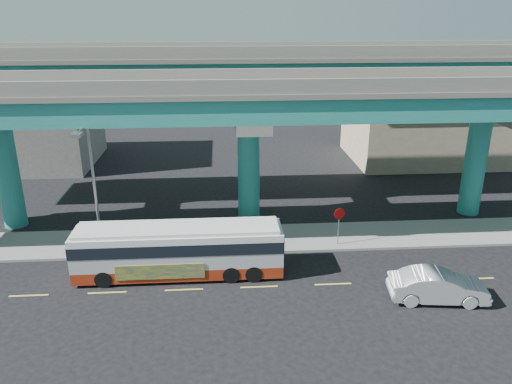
{
  "coord_description": "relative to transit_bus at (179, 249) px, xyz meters",
  "views": [
    {
      "loc": [
        -1.84,
        -23.47,
        13.97
      ],
      "look_at": [
        0.14,
        4.0,
        3.83
      ],
      "focal_mm": 35.0,
      "sensor_mm": 36.0,
      "label": 1
    }
  ],
  "objects": [
    {
      "name": "stop_sign",
      "position": [
        9.55,
        2.81,
        0.29
      ],
      "size": [
        0.72,
        0.18,
        2.43
      ],
      "rotation": [
        0.0,
        0.0,
        -0.19
      ],
      "color": "gray",
      "rests_on": "sidewalk"
    },
    {
      "name": "ground",
      "position": [
        4.28,
        -1.37,
        -1.6
      ],
      "size": [
        120.0,
        120.0,
        0.0
      ],
      "primitive_type": "plane",
      "color": "black",
      "rests_on": "ground"
    },
    {
      "name": "sidewalk",
      "position": [
        4.28,
        4.13,
        -1.52
      ],
      "size": [
        70.0,
        4.0,
        0.15
      ],
      "primitive_type": "cube",
      "color": "gray",
      "rests_on": "ground"
    },
    {
      "name": "lane_markings",
      "position": [
        4.28,
        -1.67,
        -1.59
      ],
      "size": [
        58.0,
        0.12,
        0.01
      ],
      "color": "#D8C64C",
      "rests_on": "ground"
    },
    {
      "name": "street_lamp",
      "position": [
        -4.85,
        2.06,
        3.78
      ],
      "size": [
        0.5,
        2.61,
        8.08
      ],
      "color": "gray",
      "rests_on": "sidewalk"
    },
    {
      "name": "viaduct",
      "position": [
        4.28,
        7.74,
        7.54
      ],
      "size": [
        52.0,
        12.4,
        11.7
      ],
      "color": "#207974",
      "rests_on": "ground"
    },
    {
      "name": "building_concrete",
      "position": [
        -15.72,
        22.63,
        2.9
      ],
      "size": [
        12.0,
        10.0,
        9.0
      ],
      "primitive_type": "cube",
      "color": "gray",
      "rests_on": "ground"
    },
    {
      "name": "transit_bus",
      "position": [
        0.0,
        0.0,
        0.0
      ],
      "size": [
        11.4,
        2.48,
        2.92
      ],
      "rotation": [
        0.0,
        0.0,
        0.0
      ],
      "color": "maroon",
      "rests_on": "ground"
    },
    {
      "name": "building_beige",
      "position": [
        22.28,
        21.61,
        1.91
      ],
      "size": [
        14.0,
        10.23,
        7.0
      ],
      "color": "tan",
      "rests_on": "ground"
    },
    {
      "name": "sedan",
      "position": [
        13.2,
        -3.59,
        -0.79
      ],
      "size": [
        2.86,
        5.29,
        1.61
      ],
      "primitive_type": "imported",
      "rotation": [
        0.0,
        0.0,
        1.45
      ],
      "color": "#A0A0A5",
      "rests_on": "ground"
    }
  ]
}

